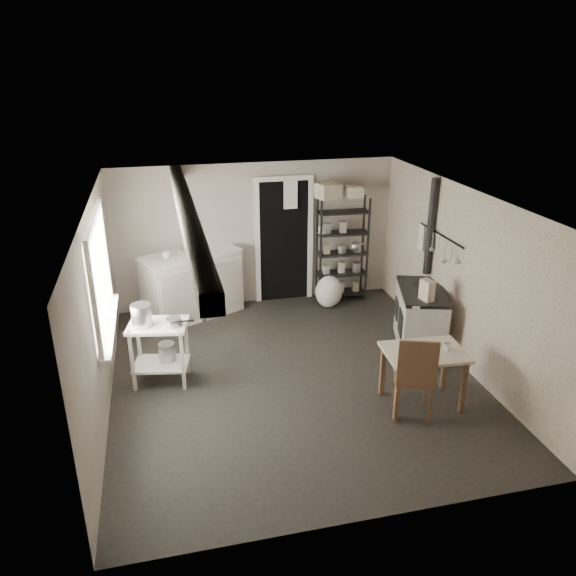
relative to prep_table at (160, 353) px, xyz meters
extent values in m
plane|color=black|center=(1.63, -0.26, -0.40)|extent=(5.00, 5.00, 0.00)
plane|color=white|center=(1.63, -0.26, 1.90)|extent=(5.00, 5.00, 0.00)
cube|color=#B4A899|center=(1.63, 2.24, 0.75)|extent=(4.50, 0.02, 2.30)
cube|color=#B4A899|center=(1.63, -2.76, 0.75)|extent=(4.50, 0.02, 2.30)
cube|color=#B4A899|center=(-0.62, -0.26, 0.75)|extent=(0.02, 5.00, 2.30)
cube|color=#B4A899|center=(3.88, -0.26, 0.75)|extent=(0.02, 5.00, 2.30)
cylinder|color=#BCBBBE|center=(-0.17, 0.00, 0.54)|extent=(0.29, 0.29, 0.26)
cylinder|color=#BCBBBE|center=(0.19, -0.10, 0.45)|extent=(0.25, 0.25, 0.11)
cylinder|color=#BCBBBE|center=(0.08, 0.05, -0.02)|extent=(0.24, 0.24, 0.22)
imported|color=silver|center=(0.60, 1.82, 0.56)|extent=(0.40, 0.40, 0.07)
imported|color=silver|center=(0.19, 1.78, 0.57)|extent=(0.16, 0.16, 0.10)
imported|color=silver|center=(2.65, 1.98, 0.96)|extent=(0.11, 0.11, 0.18)
cube|color=beige|center=(2.75, 2.01, 1.61)|extent=(0.41, 0.38, 0.23)
cube|color=beige|center=(3.17, 2.00, 1.59)|extent=(0.29, 0.28, 0.17)
cube|color=beige|center=(3.43, -0.18, 0.61)|extent=(0.15, 0.21, 0.29)
imported|color=silver|center=(3.18, -1.23, 0.40)|extent=(0.12, 0.12, 0.09)
ellipsoid|color=silver|center=(2.71, 1.71, -0.16)|extent=(0.49, 0.43, 0.53)
cylinder|color=silver|center=(3.34, -0.49, -0.33)|extent=(0.14, 0.14, 0.15)
camera|label=1|loc=(0.12, -6.29, 3.37)|focal=35.00mm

